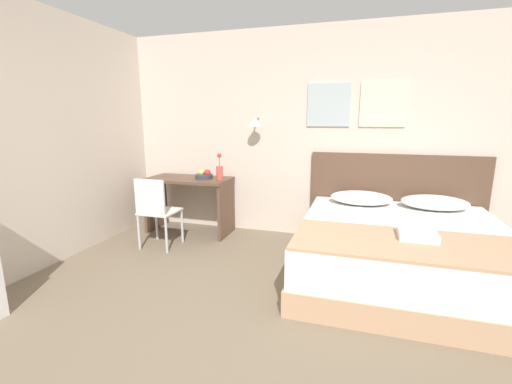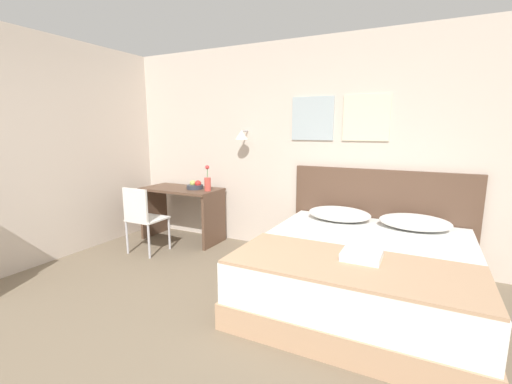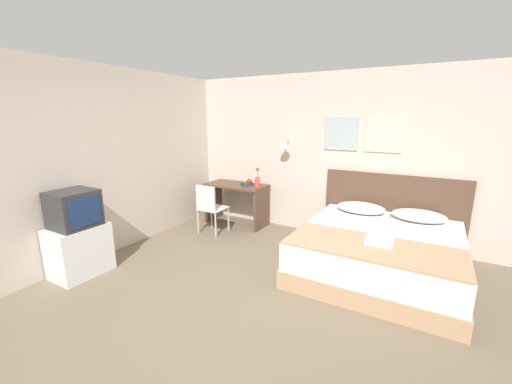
# 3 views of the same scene
# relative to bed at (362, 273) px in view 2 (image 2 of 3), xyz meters

# --- Properties ---
(wall_back) EXTENTS (5.46, 0.31, 2.65)m
(wall_back) POSITION_rel_bed_xyz_m (-1.18, 1.08, 1.05)
(wall_back) COLOR beige
(wall_back) RESTS_ON ground_plane
(bed) EXTENTS (1.90, 1.98, 0.56)m
(bed) POSITION_rel_bed_xyz_m (0.00, 0.00, 0.00)
(bed) COLOR tan
(bed) RESTS_ON ground_plane
(headboard) EXTENTS (2.02, 0.06, 1.12)m
(headboard) POSITION_rel_bed_xyz_m (0.00, 1.02, 0.28)
(headboard) COLOR brown
(headboard) RESTS_ON ground_plane
(pillow_left) EXTENTS (0.70, 0.46, 0.15)m
(pillow_left) POSITION_rel_bed_xyz_m (-0.39, 0.71, 0.36)
(pillow_left) COLOR white
(pillow_left) RESTS_ON bed
(pillow_right) EXTENTS (0.70, 0.46, 0.15)m
(pillow_right) POSITION_rel_bed_xyz_m (0.39, 0.71, 0.36)
(pillow_right) COLOR white
(pillow_right) RESTS_ON bed
(throw_blanket) EXTENTS (1.84, 0.79, 0.02)m
(throw_blanket) POSITION_rel_bed_xyz_m (0.00, -0.57, 0.29)
(throw_blanket) COLOR tan
(throw_blanket) RESTS_ON bed
(folded_towel_near_foot) EXTENTS (0.29, 0.28, 0.06)m
(folded_towel_near_foot) POSITION_rel_bed_xyz_m (0.06, -0.44, 0.33)
(folded_towel_near_foot) COLOR white
(folded_towel_near_foot) RESTS_ON throw_blanket
(desk) EXTENTS (1.11, 0.57, 0.75)m
(desk) POSITION_rel_bed_xyz_m (-2.62, 0.71, 0.24)
(desk) COLOR brown
(desk) RESTS_ON ground_plane
(desk_chair) EXTENTS (0.41, 0.41, 0.86)m
(desk_chair) POSITION_rel_bed_xyz_m (-2.71, 0.02, 0.23)
(desk_chair) COLOR white
(desk_chair) RESTS_ON ground_plane
(fruit_bowl) EXTENTS (0.23, 0.23, 0.12)m
(fruit_bowl) POSITION_rel_bed_xyz_m (-2.40, 0.74, 0.52)
(fruit_bowl) COLOR #333842
(fruit_bowl) RESTS_ON desk
(flower_vase) EXTENTS (0.09, 0.09, 0.35)m
(flower_vase) POSITION_rel_bed_xyz_m (-2.16, 0.69, 0.60)
(flower_vase) COLOR #D14C42
(flower_vase) RESTS_ON desk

